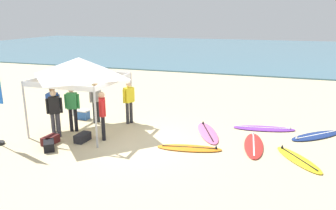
{
  "coord_description": "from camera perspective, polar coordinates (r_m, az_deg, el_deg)",
  "views": [
    {
      "loc": [
        4.41,
        -9.58,
        4.2
      ],
      "look_at": [
        0.8,
        1.45,
        1.0
      ],
      "focal_mm": 34.74,
      "sensor_mm": 36.0,
      "label": 1
    }
  ],
  "objects": [
    {
      "name": "ground_plane",
      "position": [
        11.35,
        -6.18,
        -6.39
      ],
      "size": [
        80.0,
        80.0,
        0.0
      ],
      "primitive_type": "plane",
      "color": "beige"
    },
    {
      "name": "sea",
      "position": [
        42.1,
        12.17,
        9.43
      ],
      "size": [
        80.0,
        36.0,
        0.1
      ],
      "primitive_type": "cube",
      "color": "teal",
      "rests_on": "ground"
    },
    {
      "name": "canopy_tent",
      "position": [
        12.26,
        -15.27,
        6.38
      ],
      "size": [
        2.89,
        2.89,
        2.75
      ],
      "color": "#B7B7BC",
      "rests_on": "ground"
    },
    {
      "name": "surfboard_red",
      "position": [
        11.26,
        14.79,
        -6.81
      ],
      "size": [
        0.8,
        2.32,
        0.19
      ],
      "color": "red",
      "rests_on": "ground"
    },
    {
      "name": "surfboard_pink",
      "position": [
        12.11,
        6.97,
        -4.81
      ],
      "size": [
        1.46,
        2.37,
        0.19
      ],
      "color": "pink",
      "rests_on": "ground"
    },
    {
      "name": "surfboard_purple",
      "position": [
        12.98,
        16.51,
        -3.96
      ],
      "size": [
        2.38,
        1.0,
        0.19
      ],
      "color": "purple",
      "rests_on": "ground"
    },
    {
      "name": "surfboard_orange",
      "position": [
        10.69,
        3.8,
        -7.54
      ],
      "size": [
        2.18,
        0.92,
        0.19
      ],
      "color": "orange",
      "rests_on": "ground"
    },
    {
      "name": "surfboard_yellow",
      "position": [
        10.63,
        21.84,
        -8.81
      ],
      "size": [
        1.55,
        1.96,
        0.19
      ],
      "color": "yellow",
      "rests_on": "ground"
    },
    {
      "name": "surfboard_navy",
      "position": [
        12.87,
        24.51,
        -4.91
      ],
      "size": [
        2.08,
        1.97,
        0.19
      ],
      "color": "navy",
      "rests_on": "ground"
    },
    {
      "name": "person_grey",
      "position": [
        13.28,
        -12.59,
        1.05
      ],
      "size": [
        0.35,
        0.51,
        1.71
      ],
      "color": "#2D2D33",
      "rests_on": "ground"
    },
    {
      "name": "person_black",
      "position": [
        12.06,
        -19.26,
        -0.91
      ],
      "size": [
        0.47,
        0.39,
        1.71
      ],
      "color": "#383842",
      "rests_on": "ground"
    },
    {
      "name": "person_yellow",
      "position": [
        12.96,
        -6.88,
        0.96
      ],
      "size": [
        0.37,
        0.49,
        1.71
      ],
      "color": "#2D2D33",
      "rests_on": "ground"
    },
    {
      "name": "person_green",
      "position": [
        12.47,
        -16.44,
        -0.14
      ],
      "size": [
        0.52,
        0.33,
        1.71
      ],
      "color": "black",
      "rests_on": "ground"
    },
    {
      "name": "person_blue",
      "position": [
        12.68,
        -19.45,
        -0.15
      ],
      "size": [
        0.54,
        0.29,
        1.71
      ],
      "color": "#2D2D33",
      "rests_on": "ground"
    },
    {
      "name": "person_red",
      "position": [
        11.39,
        -11.42,
        -1.27
      ],
      "size": [
        0.37,
        0.49,
        1.71
      ],
      "color": "black",
      "rests_on": "ground"
    },
    {
      "name": "gear_bag_near_tent",
      "position": [
        11.64,
        -14.76,
        -5.52
      ],
      "size": [
        0.36,
        0.62,
        0.28
      ],
      "primitive_type": "cube",
      "rotation": [
        0.0,
        0.0,
        1.51
      ],
      "color": "#232328",
      "rests_on": "ground"
    },
    {
      "name": "gear_bag_by_pole",
      "position": [
        11.74,
        -19.93,
        -5.78
      ],
      "size": [
        0.37,
        0.63,
        0.28
      ],
      "primitive_type": "cube",
      "rotation": [
        0.0,
        0.0,
        1.48
      ],
      "color": "#4C1919",
      "rests_on": "ground"
    },
    {
      "name": "gear_bag_on_sand",
      "position": [
        11.28,
        -20.16,
        -6.68
      ],
      "size": [
        0.62,
        0.67,
        0.28
      ],
      "primitive_type": "cube",
      "rotation": [
        0.0,
        0.0,
        2.24
      ],
      "color": "black",
      "rests_on": "ground"
    },
    {
      "name": "cooler_box",
      "position": [
        14.08,
        -14.68,
        -1.61
      ],
      "size": [
        0.5,
        0.36,
        0.39
      ],
      "color": "#2D60B7",
      "rests_on": "ground"
    }
  ]
}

